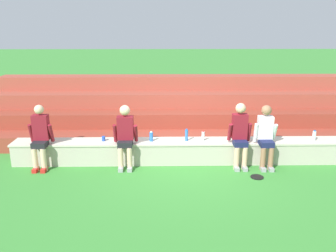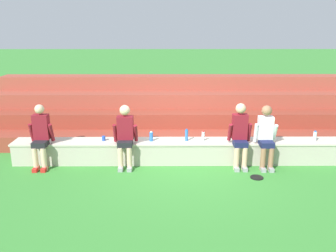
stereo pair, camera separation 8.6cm
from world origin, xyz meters
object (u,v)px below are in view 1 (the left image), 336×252
(person_far_left, at_px, (40,135))
(person_left_of_center, at_px, (125,135))
(plastic_cup_right_end, at_px, (104,139))
(frisbee, at_px, (257,177))
(person_center, at_px, (240,133))
(water_bottle_near_left, at_px, (187,135))
(water_bottle_near_right, at_px, (151,137))
(water_bottle_center_gap, at_px, (203,136))
(person_right_of_center, at_px, (266,135))
(water_bottle_mid_left, at_px, (314,136))

(person_far_left, xyz_separation_m, person_left_of_center, (1.83, -0.00, 0.01))
(plastic_cup_right_end, bearing_deg, person_far_left, -167.99)
(person_left_of_center, bearing_deg, frisbee, -12.71)
(person_center, relative_size, water_bottle_near_left, 5.13)
(frisbee, bearing_deg, water_bottle_near_right, 158.64)
(person_far_left, height_order, plastic_cup_right_end, person_far_left)
(person_far_left, bearing_deg, frisbee, -7.75)
(person_center, height_order, plastic_cup_right_end, person_center)
(person_far_left, bearing_deg, water_bottle_center_gap, 4.10)
(person_left_of_center, relative_size, water_bottle_center_gap, 5.92)
(person_right_of_center, bearing_deg, water_bottle_mid_left, 11.27)
(water_bottle_near_right, distance_m, water_bottle_mid_left, 3.67)
(person_far_left, xyz_separation_m, person_center, (4.32, 0.00, 0.02))
(water_bottle_near_left, height_order, frisbee, water_bottle_near_left)
(water_bottle_near_left, xyz_separation_m, frisbee, (1.40, -0.88, -0.63))
(person_right_of_center, distance_m, water_bottle_near_right, 2.51)
(person_left_of_center, xyz_separation_m, person_right_of_center, (3.05, -0.01, -0.01))
(person_center, height_order, water_bottle_center_gap, person_center)
(water_bottle_near_left, bearing_deg, person_far_left, -175.36)
(water_bottle_center_gap, distance_m, water_bottle_near_left, 0.37)
(person_center, relative_size, frisbee, 5.29)
(person_far_left, distance_m, person_right_of_center, 4.88)
(water_bottle_mid_left, height_order, frisbee, water_bottle_mid_left)
(water_bottle_near_left, relative_size, water_bottle_mid_left, 1.14)
(water_bottle_center_gap, xyz_separation_m, water_bottle_mid_left, (2.50, -0.04, 0.00))
(water_bottle_near_right, height_order, water_bottle_near_left, water_bottle_near_left)
(water_bottle_near_right, xyz_separation_m, frisbee, (2.20, -0.86, -0.61))
(person_left_of_center, xyz_separation_m, person_center, (2.49, 0.00, 0.01))
(person_right_of_center, relative_size, water_bottle_near_left, 4.96)
(person_center, distance_m, person_right_of_center, 0.56)
(frisbee, bearing_deg, plastic_cup_right_end, 164.62)
(person_right_of_center, distance_m, water_bottle_center_gap, 1.36)
(water_bottle_near_right, relative_size, water_bottle_near_left, 0.82)
(person_far_left, height_order, person_left_of_center, person_far_left)
(water_bottle_near_right, bearing_deg, person_far_left, -174.32)
(water_bottle_center_gap, bearing_deg, plastic_cup_right_end, 179.42)
(person_right_of_center, height_order, water_bottle_near_right, person_right_of_center)
(person_center, height_order, water_bottle_near_right, person_center)
(person_left_of_center, bearing_deg, person_right_of_center, -0.26)
(person_left_of_center, distance_m, person_center, 2.49)
(water_bottle_near_right, bearing_deg, water_bottle_near_left, 1.49)
(plastic_cup_right_end, height_order, frisbee, plastic_cup_right_end)
(person_far_left, relative_size, water_bottle_near_right, 6.13)
(person_center, height_order, water_bottle_mid_left, person_center)
(frisbee, bearing_deg, person_right_of_center, 63.51)
(person_right_of_center, relative_size, frisbee, 5.12)
(water_bottle_near_right, height_order, water_bottle_mid_left, water_bottle_mid_left)
(person_far_left, relative_size, person_center, 0.99)
(plastic_cup_right_end, bearing_deg, water_bottle_mid_left, -0.73)
(water_bottle_center_gap, bearing_deg, water_bottle_near_right, -179.12)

